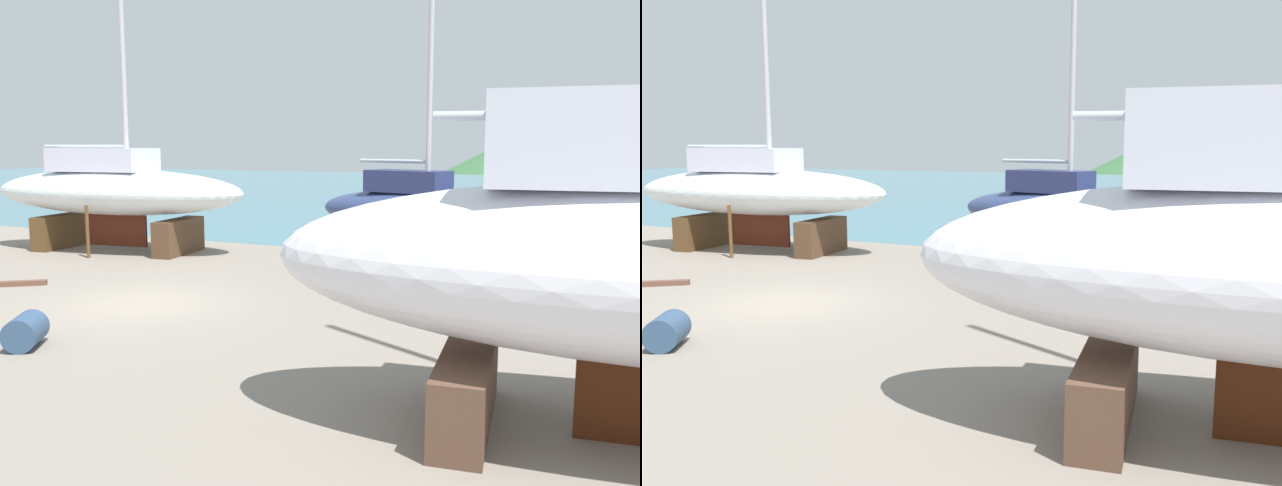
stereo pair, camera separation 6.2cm
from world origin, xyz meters
The scene contains 7 objects.
ground_plane centered at (0.00, -1.52, 0.00)m, with size 45.89×45.89×0.00m, color gray.
sea_water centered at (0.00, 42.29, 0.00)m, with size 159.71×64.69×0.01m, color teal.
headland_hill centered at (-2.81, 130.60, 0.00)m, with size 86.10×86.10×21.56m, color #3B6D40.
sailboat_mid_port centered at (-6.54, 6.41, 2.23)m, with size 10.49×4.56×17.39m.
sailboat_large_starboard centered at (5.08, 6.09, 1.89)m, with size 6.97×3.36×10.43m.
barrel_rust_near centered at (0.41, -3.83, 0.33)m, with size 0.65×0.65×0.93m, color #314B6C.
timber_plank_far centered at (-4.67, 0.16, 0.07)m, with size 1.78×0.22×0.14m, color brown.
Camera 1 is at (11.13, -12.91, 3.92)m, focal length 38.36 mm.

